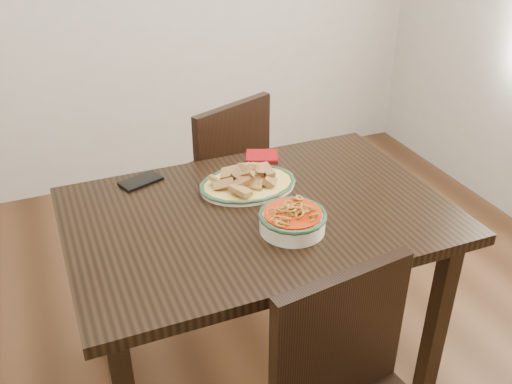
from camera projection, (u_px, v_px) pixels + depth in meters
name	position (u px, v px, depth m)	size (l,w,h in m)	color
floor	(265.00, 358.00, 2.36)	(3.50, 3.50, 0.00)	#392112
dining_table	(258.00, 232.00, 1.99)	(1.29, 0.86, 0.75)	black
chair_far	(219.00, 177.00, 2.67)	(0.55, 0.55, 0.89)	black
fish_plate	(248.00, 176.00, 2.06)	(0.35, 0.28, 0.11)	#F3E8CD
noodle_bowl	(292.00, 218.00, 1.82)	(0.22, 0.22, 0.08)	white
smartphone	(141.00, 181.00, 2.11)	(0.15, 0.08, 0.01)	black
napkin	(262.00, 156.00, 2.29)	(0.13, 0.11, 0.01)	maroon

